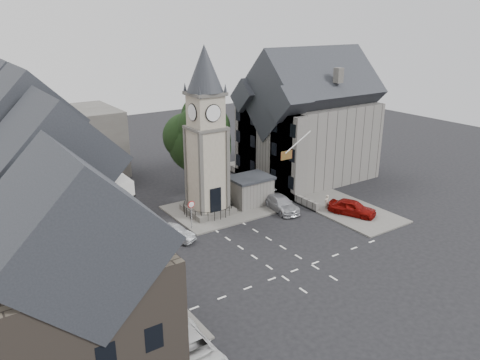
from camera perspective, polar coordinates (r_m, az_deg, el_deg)
ground at (r=40.85m, az=1.82°, el=-7.69°), size 120.00×120.00×0.00m
pavement_west at (r=40.92m, az=-17.89°, el=-8.53°), size 6.00×30.00×0.14m
pavement_east at (r=53.49m, az=7.23°, el=-1.10°), size 6.00×26.00×0.14m
central_island at (r=47.62m, az=-2.36°, el=-3.54°), size 10.00×8.00×0.16m
road_markings at (r=37.08m, az=6.89°, el=-10.81°), size 20.00×8.00×0.01m
clock_tower at (r=44.38m, az=-4.15°, el=5.65°), size 4.86×4.86×16.25m
stone_shelter at (r=48.39m, az=1.25°, el=-1.29°), size 4.30×3.30×3.08m
town_tree at (r=49.85m, az=-5.03°, el=5.78°), size 7.20×7.20×10.80m
warning_sign_post at (r=42.67m, az=-5.95°, el=-3.58°), size 0.70×0.19×2.85m
terrace_pink at (r=47.35m, az=-25.72°, el=2.72°), size 8.10×7.60×12.80m
terrace_cream at (r=39.73m, az=-23.80°, el=0.10°), size 8.10×7.60×12.80m
terrace_tudor at (r=32.45m, az=-20.92°, el=-4.37°), size 8.10×7.60×12.00m
building_sw_stone at (r=24.69m, az=-18.87°, el=-14.03°), size 8.60×7.60×10.40m
backdrop_west at (r=59.99m, az=-24.00°, el=3.54°), size 20.00×10.00×8.00m
east_building at (r=56.21m, az=8.26°, el=6.44°), size 14.40×11.40×12.60m
east_boundary_wall at (r=53.12m, az=3.56°, el=-0.69°), size 0.40×16.00×0.90m
flagpole at (r=46.03m, az=7.09°, el=4.61°), size 3.68×0.10×2.74m
car_west_blue at (r=34.36m, az=-12.47°, el=-12.44°), size 4.18×1.82×1.40m
car_west_silver at (r=32.60m, az=-10.98°, el=-14.13°), size 4.60×1.94×1.48m
car_west_grey at (r=42.75m, az=-16.85°, el=-6.27°), size 5.44×4.03×1.37m
car_island_silver at (r=41.55m, az=-8.02°, el=-6.44°), size 2.93×4.00×1.26m
car_island_east at (r=47.41m, az=4.99°, el=-2.86°), size 2.59×5.22×1.46m
car_east_red at (r=47.34m, az=13.52°, el=-3.30°), size 3.61×5.00×1.58m
van_sw_white at (r=28.04m, az=-6.02°, el=-19.98°), size 2.66×5.70×1.58m
pedestrian at (r=48.13m, az=10.51°, el=-2.69°), size 0.61×0.43×1.60m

